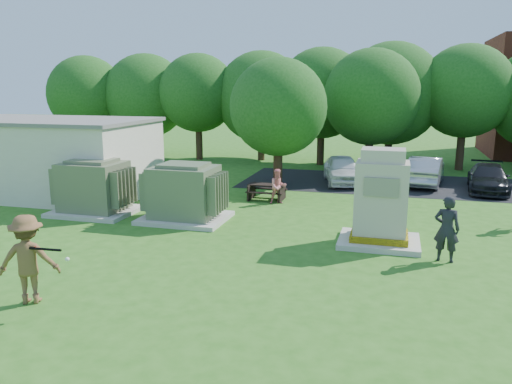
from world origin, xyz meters
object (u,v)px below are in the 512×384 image
(car_white, at_px, (342,169))
(picnic_table, at_px, (267,190))
(transformer_left, at_px, (94,188))
(car_silver_a, at_px, (425,171))
(person_at_picnic, at_px, (278,186))
(transformer_right, at_px, (185,194))
(car_dark, at_px, (488,178))
(batter, at_px, (28,259))
(generator_cabinet, at_px, (381,203))
(person_by_generator, at_px, (447,229))

(car_white, bearing_deg, picnic_table, -133.26)
(transformer_left, xyz_separation_m, car_silver_a, (12.38, 9.21, -0.27))
(person_at_picnic, distance_m, car_white, 5.57)
(transformer_right, xyz_separation_m, car_dark, (11.38, 8.41, -0.36))
(transformer_left, height_order, car_dark, transformer_left)
(car_white, relative_size, car_silver_a, 0.96)
(transformer_left, distance_m, batter, 8.04)
(generator_cabinet, bearing_deg, picnic_table, 134.18)
(transformer_left, distance_m, picnic_table, 7.00)
(generator_cabinet, distance_m, car_dark, 10.45)
(picnic_table, bearing_deg, transformer_right, -116.82)
(batter, bearing_deg, person_at_picnic, -128.51)
(batter, xyz_separation_m, person_by_generator, (9.18, 5.30, -0.08))
(batter, relative_size, car_dark, 0.48)
(person_at_picnic, bearing_deg, person_by_generator, -70.23)
(transformer_right, height_order, person_by_generator, transformer_right)
(car_silver_a, bearing_deg, car_white, 17.54)
(generator_cabinet, bearing_deg, batter, -139.02)
(generator_cabinet, bearing_deg, person_by_generator, -31.41)
(transformer_left, bearing_deg, picnic_table, 34.93)
(transformer_left, height_order, transformer_right, same)
(transformer_right, bearing_deg, picnic_table, 63.18)
(batter, bearing_deg, car_dark, -149.12)
(car_white, bearing_deg, person_by_generator, -82.40)
(person_by_generator, bearing_deg, car_dark, -94.71)
(transformer_right, bearing_deg, batter, -93.99)
(person_at_picnic, relative_size, car_white, 0.36)
(batter, xyz_separation_m, person_at_picnic, (3.17, 10.78, -0.29))
(person_at_picnic, relative_size, car_silver_a, 0.34)
(batter, bearing_deg, person_by_generator, -172.12)
(generator_cabinet, height_order, person_by_generator, generator_cabinet)
(car_white, relative_size, car_dark, 0.97)
(transformer_left, relative_size, transformer_right, 1.00)
(person_by_generator, distance_m, person_at_picnic, 8.14)
(person_by_generator, bearing_deg, car_silver_a, -80.27)
(transformer_left, xyz_separation_m, car_dark, (15.08, 8.41, -0.36))
(transformer_left, distance_m, person_at_picnic, 7.21)
(picnic_table, xyz_separation_m, car_silver_a, (6.66, 5.22, 0.28))
(batter, height_order, car_white, batter)
(car_white, height_order, car_silver_a, car_silver_a)
(picnic_table, distance_m, person_at_picnic, 0.92)
(car_white, bearing_deg, car_silver_a, -3.45)
(generator_cabinet, distance_m, person_at_picnic, 6.10)
(person_at_picnic, distance_m, car_silver_a, 8.38)
(transformer_right, relative_size, person_at_picnic, 2.08)
(car_white, xyz_separation_m, car_dark, (6.66, -0.16, -0.08))
(car_silver_a, bearing_deg, car_dark, 171.79)
(generator_cabinet, height_order, car_white, generator_cabinet)
(transformer_left, bearing_deg, generator_cabinet, -5.31)
(person_by_generator, xyz_separation_m, car_dark, (2.72, 10.50, -0.32))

